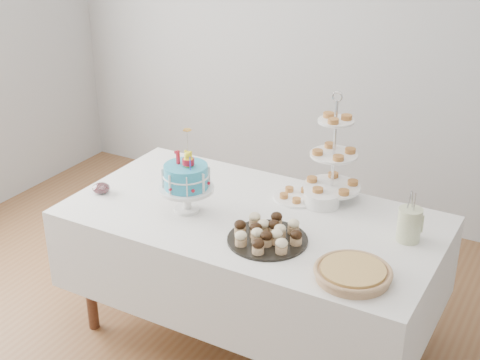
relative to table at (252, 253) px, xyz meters
The scene contains 11 objects.
walls 0.86m from the table, 90.00° to the right, with size 5.04×4.04×2.70m.
table is the anchor object (origin of this frame).
birthday_cake 0.48m from the table, 158.22° to the right, with size 0.29×0.29×0.44m.
cupcake_tray 0.39m from the table, 46.20° to the right, with size 0.39×0.39×0.09m.
pie 0.78m from the table, 25.09° to the right, with size 0.34×0.34×0.05m.
tiered_stand 0.67m from the table, 53.44° to the left, with size 0.31×0.31×0.60m.
plate_stack 0.47m from the table, 45.99° to the left, with size 0.19×0.19×0.08m.
pastry_plate 0.39m from the table, 66.25° to the left, with size 0.25×0.25×0.04m.
jam_bowl_a 0.90m from the table, 167.87° to the right, with size 0.10×0.10×0.06m.
jam_bowl_b 0.57m from the table, 168.08° to the left, with size 0.10×0.10×0.06m.
utensil_pitcher 0.85m from the table, ahead, with size 0.12×0.11×0.25m.
Camera 1 is at (1.43, -2.37, 2.38)m, focal length 50.00 mm.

